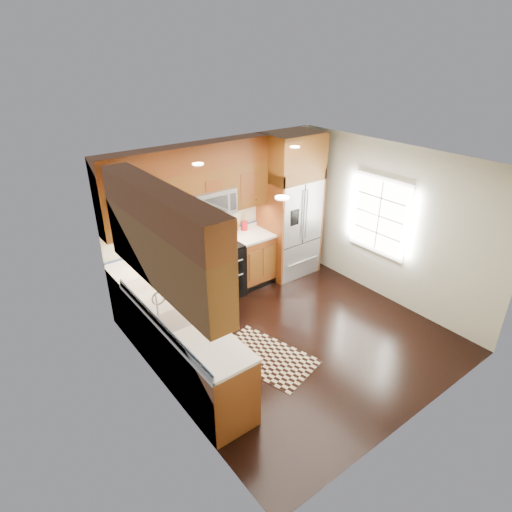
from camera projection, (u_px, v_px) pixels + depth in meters
ground at (294, 336)px, 6.39m from camera, size 4.00×4.00×0.00m
wall_back at (218, 216)px, 7.23m from camera, size 4.00×0.02×2.60m
wall_left at (163, 308)px, 4.72m from camera, size 0.02×4.00×2.60m
wall_right at (390, 225)px, 6.89m from camera, size 0.02×4.00×2.60m
window at (379, 216)px, 6.98m from camera, size 0.04×1.10×1.30m
base_cabinets at (190, 312)px, 6.16m from camera, size 2.85×3.00×0.90m
countertop at (192, 278)px, 6.11m from camera, size 2.86×3.01×0.04m
upper_cabinets at (180, 204)px, 5.63m from camera, size 2.85×3.00×1.15m
range at (218, 271)px, 7.23m from camera, size 0.76×0.67×0.95m
microwave at (211, 202)px, 6.79m from camera, size 0.76×0.40×0.42m
refrigerator at (290, 206)px, 7.67m from camera, size 0.98×0.75×2.60m
sink_faucet at (177, 314)px, 5.17m from camera, size 0.54×0.44×0.37m
rug at (266, 357)px, 5.96m from camera, size 1.12×1.50×0.01m
knife_block at (161, 248)px, 6.65m from camera, size 0.11×0.15×0.29m
utensil_crock at (244, 224)px, 7.56m from camera, size 0.12×0.12×0.34m
cutting_board at (231, 234)px, 7.42m from camera, size 0.34×0.34×0.02m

